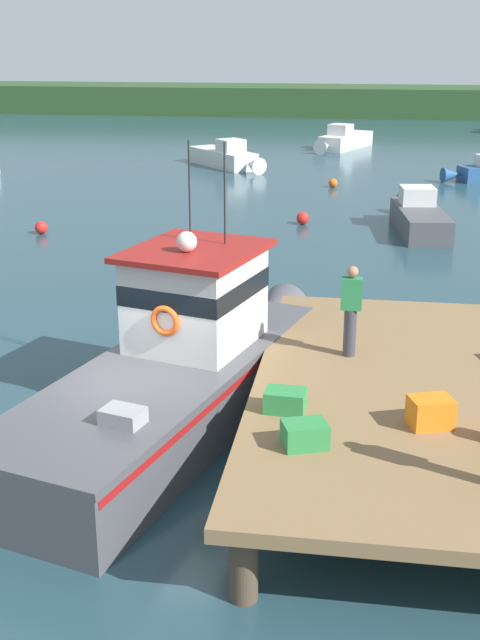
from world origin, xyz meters
TOP-DOWN VIEW (x-y plane):
  - ground_plane at (0.00, 0.00)m, footprint 200.00×200.00m
  - dock at (4.80, 0.00)m, footprint 6.00×9.00m
  - main_fishing_boat at (0.35, 0.74)m, footprint 4.60×9.93m
  - crate_single_far at (4.52, -1.43)m, footprint 0.71×0.62m
  - crate_single_by_cleat at (2.78, -2.32)m, footprint 0.71×0.62m
  - crate_stack_mid_dock at (2.41, -1.24)m, footprint 0.63×0.48m
  - deckhand_further_back at (3.30, 1.18)m, footprint 0.36×0.22m
  - moored_boat_mid_harbor at (-3.77, 30.31)m, footprint 4.74×5.17m
  - moored_boat_outer_mooring at (5.37, 16.85)m, footprint 1.97×5.84m
  - moored_boat_far_left at (2.02, 38.66)m, footprint 3.43×5.96m
  - mooring_buoy_outer at (-7.64, 14.20)m, footprint 0.44×0.44m
  - mooring_buoy_inshore at (2.02, 25.01)m, footprint 0.41×0.41m
  - mooring_buoy_spare_mooring at (1.26, 17.08)m, footprint 0.46×0.46m
  - far_shoreline at (0.00, 62.00)m, footprint 120.00×8.00m

SIDE VIEW (x-z plane):
  - ground_plane at x=0.00m, z-range 0.00..0.00m
  - mooring_buoy_inshore at x=2.02m, z-range 0.00..0.41m
  - mooring_buoy_outer at x=-7.64m, z-range 0.00..0.44m
  - mooring_buoy_spare_mooring at x=1.26m, z-range 0.00..0.46m
  - moored_boat_outer_mooring at x=5.37m, z-range -0.23..1.23m
  - moored_boat_mid_harbor at x=-3.77m, z-range -0.23..1.26m
  - moored_boat_far_left at x=2.02m, z-range -0.24..1.28m
  - main_fishing_boat at x=0.35m, z-range -1.39..3.41m
  - dock at x=4.80m, z-range 0.47..1.67m
  - far_shoreline at x=0.00m, z-range 0.00..2.40m
  - crate_stack_mid_dock at x=2.41m, z-range 1.20..1.53m
  - crate_single_by_cleat at x=2.78m, z-range 1.20..1.55m
  - crate_single_far at x=4.52m, z-range 1.20..1.64m
  - deckhand_further_back at x=3.30m, z-range 1.24..2.87m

